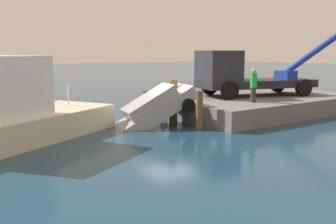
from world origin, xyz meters
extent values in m
plane|color=navy|center=(0.00, 0.00, 0.00)|extent=(200.00, 200.00, 0.00)
cube|color=slate|center=(-6.59, 0.00, 0.48)|extent=(11.61, 7.31, 0.96)
cube|color=black|center=(-6.59, -0.14, 1.69)|extent=(7.38, 4.45, 0.45)
cube|color=#26262C|center=(-4.20, -0.86, 2.76)|extent=(2.57, 2.92, 1.70)
cylinder|color=black|center=(-3.89, 0.39, 1.46)|extent=(1.04, 0.57, 1.00)
cylinder|color=black|center=(-4.63, -2.07, 1.46)|extent=(1.04, 0.57, 1.00)
cylinder|color=black|center=(-8.55, 1.78, 1.46)|extent=(1.04, 0.57, 1.00)
cylinder|color=black|center=(-9.28, -0.68, 1.46)|extent=(1.04, 0.57, 1.00)
cylinder|color=#1938A5|center=(-10.35, 2.20, 4.22)|extent=(3.94, 3.91, 4.10)
cube|color=#1938A5|center=(-8.58, 0.45, 2.16)|extent=(1.00, 1.00, 0.50)
cylinder|color=#2A2A2A|center=(-4.03, 1.94, 1.34)|extent=(0.28, 0.28, 0.75)
cylinder|color=green|center=(-4.03, 1.94, 2.09)|extent=(0.34, 0.34, 0.75)
sphere|color=tan|center=(-4.03, 1.94, 2.58)|extent=(0.22, 0.22, 0.22)
cube|color=#99999E|center=(1.10, 0.12, 0.57)|extent=(4.61, 2.78, 2.77)
cube|color=#99999E|center=(1.18, 0.10, 1.18)|extent=(2.79, 2.13, 1.68)
cylinder|color=black|center=(2.52, 0.69, -0.49)|extent=(0.90, 0.42, 0.87)
cylinder|color=black|center=(2.09, -1.05, -0.49)|extent=(0.90, 0.42, 0.87)
cylinder|color=black|center=(-0.19, 1.36, 1.05)|extent=(0.90, 0.42, 0.87)
cylinder|color=black|center=(-0.62, -0.38, 1.05)|extent=(0.90, 0.42, 0.87)
cylinder|color=silver|center=(4.41, -1.85, 1.57)|extent=(0.06, 0.06, 1.00)
cylinder|color=brown|center=(-0.17, -2.22, 0.73)|extent=(0.40, 0.40, 1.46)
cylinder|color=brown|center=(-0.36, -0.05, 1.09)|extent=(0.43, 0.43, 2.19)
cylinder|color=brown|center=(-0.18, 2.18, 0.89)|extent=(0.31, 0.31, 1.79)
camera|label=1|loc=(11.35, 15.59, 3.53)|focal=41.92mm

